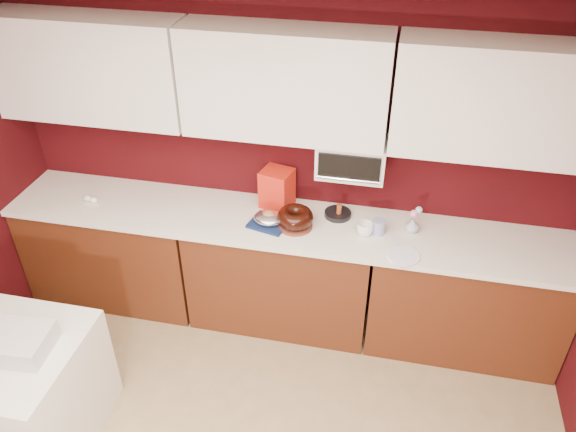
{
  "coord_description": "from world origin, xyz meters",
  "views": [
    {
      "loc": [
        0.72,
        -1.2,
        3.16
      ],
      "look_at": [
        0.07,
        1.84,
        1.02
      ],
      "focal_mm": 35.0,
      "sensor_mm": 36.0,
      "label": 1
    }
  ],
  "objects_px": {
    "toaster_oven": "(352,157)",
    "newspaper_stack": "(18,343)",
    "bundt_cake": "(295,217)",
    "blue_jar": "(379,227)",
    "flower_vase": "(412,225)",
    "foil_ham_nest": "(269,218)",
    "pandoro_box": "(277,188)",
    "dining_table": "(8,389)",
    "coffee_mug": "(365,228)"
  },
  "relations": [
    {
      "from": "dining_table",
      "to": "blue_jar",
      "type": "distance_m",
      "value": 2.54
    },
    {
      "from": "toaster_oven",
      "to": "dining_table",
      "type": "bearing_deg",
      "value": -140.87
    },
    {
      "from": "toaster_oven",
      "to": "coffee_mug",
      "type": "height_order",
      "value": "toaster_oven"
    },
    {
      "from": "dining_table",
      "to": "toaster_oven",
      "type": "bearing_deg",
      "value": 39.13
    },
    {
      "from": "pandoro_box",
      "to": "newspaper_stack",
      "type": "distance_m",
      "value": 1.91
    },
    {
      "from": "pandoro_box",
      "to": "flower_vase",
      "type": "distance_m",
      "value": 0.98
    },
    {
      "from": "toaster_oven",
      "to": "pandoro_box",
      "type": "xyz_separation_m",
      "value": [
        -0.52,
        0.03,
        -0.33
      ]
    },
    {
      "from": "bundt_cake",
      "to": "toaster_oven",
      "type": "bearing_deg",
      "value": 32.11
    },
    {
      "from": "foil_ham_nest",
      "to": "newspaper_stack",
      "type": "bearing_deg",
      "value": -131.57
    },
    {
      "from": "dining_table",
      "to": "coffee_mug",
      "type": "distance_m",
      "value": 2.45
    },
    {
      "from": "bundt_cake",
      "to": "newspaper_stack",
      "type": "distance_m",
      "value": 1.85
    },
    {
      "from": "dining_table",
      "to": "flower_vase",
      "type": "xyz_separation_m",
      "value": [
        2.3,
        1.4,
        0.58
      ]
    },
    {
      "from": "foil_ham_nest",
      "to": "pandoro_box",
      "type": "relative_size",
      "value": 0.74
    },
    {
      "from": "toaster_oven",
      "to": "bundt_cake",
      "type": "distance_m",
      "value": 0.56
    },
    {
      "from": "bundt_cake",
      "to": "newspaper_stack",
      "type": "height_order",
      "value": "bundt_cake"
    },
    {
      "from": "toaster_oven",
      "to": "pandoro_box",
      "type": "distance_m",
      "value": 0.62
    },
    {
      "from": "blue_jar",
      "to": "pandoro_box",
      "type": "bearing_deg",
      "value": 165.39
    },
    {
      "from": "bundt_cake",
      "to": "flower_vase",
      "type": "bearing_deg",
      "value": 7.97
    },
    {
      "from": "coffee_mug",
      "to": "blue_jar",
      "type": "relative_size",
      "value": 1.05
    },
    {
      "from": "toaster_oven",
      "to": "newspaper_stack",
      "type": "xyz_separation_m",
      "value": [
        -1.65,
        -1.5,
        -0.56
      ]
    },
    {
      "from": "blue_jar",
      "to": "dining_table",
      "type": "bearing_deg",
      "value": -147.23
    },
    {
      "from": "bundt_cake",
      "to": "newspaper_stack",
      "type": "xyz_separation_m",
      "value": [
        -1.32,
        -1.29,
        -0.17
      ]
    },
    {
      "from": "foil_ham_nest",
      "to": "blue_jar",
      "type": "distance_m",
      "value": 0.75
    },
    {
      "from": "bundt_cake",
      "to": "flower_vase",
      "type": "relative_size",
      "value": 2.15
    },
    {
      "from": "toaster_oven",
      "to": "blue_jar",
      "type": "relative_size",
      "value": 4.36
    },
    {
      "from": "bundt_cake",
      "to": "newspaper_stack",
      "type": "bearing_deg",
      "value": -135.65
    },
    {
      "from": "dining_table",
      "to": "newspaper_stack",
      "type": "bearing_deg",
      "value": 2.13
    },
    {
      "from": "newspaper_stack",
      "to": "pandoro_box",
      "type": "bearing_deg",
      "value": 53.42
    },
    {
      "from": "coffee_mug",
      "to": "flower_vase",
      "type": "distance_m",
      "value": 0.32
    },
    {
      "from": "dining_table",
      "to": "pandoro_box",
      "type": "distance_m",
      "value": 2.14
    },
    {
      "from": "foil_ham_nest",
      "to": "blue_jar",
      "type": "bearing_deg",
      "value": 4.24
    },
    {
      "from": "dining_table",
      "to": "flower_vase",
      "type": "height_order",
      "value": "flower_vase"
    },
    {
      "from": "toaster_oven",
      "to": "pandoro_box",
      "type": "height_order",
      "value": "toaster_oven"
    },
    {
      "from": "coffee_mug",
      "to": "dining_table",
      "type": "bearing_deg",
      "value": -146.72
    },
    {
      "from": "foil_ham_nest",
      "to": "blue_jar",
      "type": "xyz_separation_m",
      "value": [
        0.75,
        0.06,
        -0.0
      ]
    },
    {
      "from": "newspaper_stack",
      "to": "foil_ham_nest",
      "type": "bearing_deg",
      "value": 48.43
    },
    {
      "from": "flower_vase",
      "to": "toaster_oven",
      "type": "bearing_deg",
      "value": 167.24
    },
    {
      "from": "flower_vase",
      "to": "blue_jar",
      "type": "bearing_deg",
      "value": -163.61
    },
    {
      "from": "dining_table",
      "to": "bundt_cake",
      "type": "xyz_separation_m",
      "value": [
        1.51,
        1.29,
        0.6
      ]
    },
    {
      "from": "pandoro_box",
      "to": "newspaper_stack",
      "type": "relative_size",
      "value": 0.82
    },
    {
      "from": "dining_table",
      "to": "foil_ham_nest",
      "type": "distance_m",
      "value": 1.94
    },
    {
      "from": "blue_jar",
      "to": "flower_vase",
      "type": "bearing_deg",
      "value": 16.39
    },
    {
      "from": "coffee_mug",
      "to": "newspaper_stack",
      "type": "distance_m",
      "value": 2.22
    },
    {
      "from": "bundt_cake",
      "to": "flower_vase",
      "type": "xyz_separation_m",
      "value": [
        0.79,
        0.11,
        -0.02
      ]
    },
    {
      "from": "blue_jar",
      "to": "flower_vase",
      "type": "xyz_separation_m",
      "value": [
        0.22,
        0.06,
        0.01
      ]
    },
    {
      "from": "dining_table",
      "to": "blue_jar",
      "type": "bearing_deg",
      "value": 32.77
    },
    {
      "from": "foil_ham_nest",
      "to": "flower_vase",
      "type": "bearing_deg",
      "value": 7.08
    },
    {
      "from": "toaster_oven",
      "to": "flower_vase",
      "type": "bearing_deg",
      "value": -12.76
    },
    {
      "from": "bundt_cake",
      "to": "blue_jar",
      "type": "xyz_separation_m",
      "value": [
        0.57,
        0.05,
        -0.03
      ]
    },
    {
      "from": "toaster_oven",
      "to": "dining_table",
      "type": "relative_size",
      "value": 0.45
    }
  ]
}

